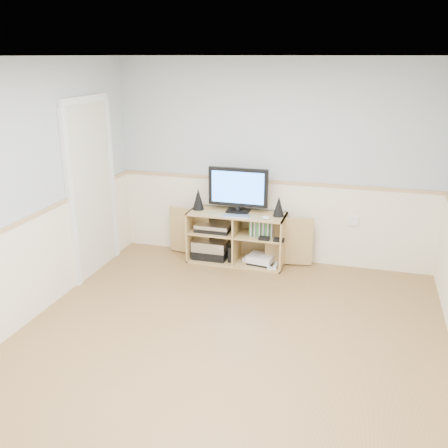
{
  "coord_description": "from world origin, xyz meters",
  "views": [
    {
      "loc": [
        1.08,
        -3.7,
        2.51
      ],
      "look_at": [
        -0.33,
        1.2,
        0.77
      ],
      "focal_mm": 40.0,
      "sensor_mm": 36.0,
      "label": 1
    }
  ],
  "objects_px": {
    "media_cabinet": "(238,236)",
    "keyboard": "(236,216)",
    "game_consoles": "(260,259)",
    "monitor": "(238,188)"
  },
  "relations": [
    {
      "from": "media_cabinet",
      "to": "keyboard",
      "type": "distance_m",
      "value": 0.38
    },
    {
      "from": "game_consoles",
      "to": "media_cabinet",
      "type": "bearing_deg",
      "value": 167.85
    },
    {
      "from": "media_cabinet",
      "to": "keyboard",
      "type": "height_order",
      "value": "keyboard"
    },
    {
      "from": "keyboard",
      "to": "monitor",
      "type": "bearing_deg",
      "value": 89.29
    },
    {
      "from": "media_cabinet",
      "to": "game_consoles",
      "type": "xyz_separation_m",
      "value": [
        0.31,
        -0.07,
        -0.26
      ]
    },
    {
      "from": "media_cabinet",
      "to": "game_consoles",
      "type": "bearing_deg",
      "value": -12.15
    },
    {
      "from": "media_cabinet",
      "to": "game_consoles",
      "type": "distance_m",
      "value": 0.41
    },
    {
      "from": "media_cabinet",
      "to": "monitor",
      "type": "relative_size",
      "value": 2.52
    },
    {
      "from": "monitor",
      "to": "keyboard",
      "type": "distance_m",
      "value": 0.35
    },
    {
      "from": "monitor",
      "to": "media_cabinet",
      "type": "bearing_deg",
      "value": 90.0
    }
  ]
}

